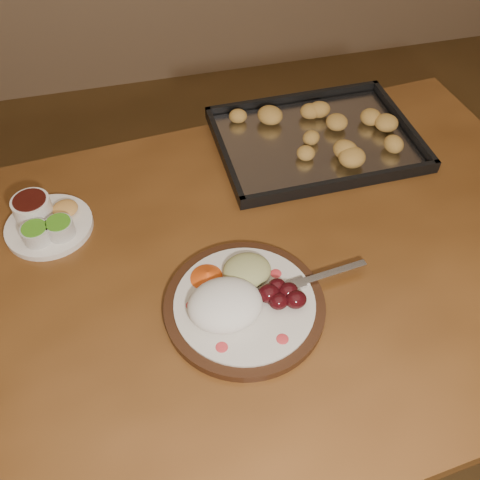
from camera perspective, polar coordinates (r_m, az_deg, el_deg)
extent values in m
plane|color=brown|center=(1.68, 9.46, -20.25)|extent=(4.00, 4.00, 0.00)
cube|color=brown|center=(1.03, -1.80, -4.19)|extent=(1.57, 1.03, 0.04)
cylinder|color=#472915|center=(1.76, 16.06, 3.76)|extent=(0.07, 0.07, 0.71)
cylinder|color=#311A0D|center=(0.96, 0.49, -7.05)|extent=(0.29, 0.29, 0.02)
cylinder|color=silver|center=(0.95, 0.49, -6.73)|extent=(0.25, 0.25, 0.01)
ellipsoid|color=red|center=(0.90, -1.96, -11.35)|extent=(0.02, 0.02, 0.00)
ellipsoid|color=red|center=(0.91, 4.55, -10.48)|extent=(0.02, 0.02, 0.00)
ellipsoid|color=red|center=(0.99, 3.85, -3.58)|extent=(0.02, 0.02, 0.00)
ellipsoid|color=red|center=(0.95, -5.16, -6.95)|extent=(0.02, 0.02, 0.00)
ellipsoid|color=silver|center=(0.93, -1.61, -6.91)|extent=(0.14, 0.12, 0.06)
ellipsoid|color=#4B0A12|center=(0.93, 4.14, -6.55)|extent=(0.04, 0.03, 0.03)
ellipsoid|color=#4B0A12|center=(0.95, 5.13, -5.43)|extent=(0.04, 0.03, 0.03)
ellipsoid|color=#4B0A12|center=(0.95, 3.95, -4.91)|extent=(0.04, 0.03, 0.03)
ellipsoid|color=#4B0A12|center=(0.94, 5.97, -6.33)|extent=(0.04, 0.03, 0.03)
ellipsoid|color=#4B0A12|center=(0.94, 3.08, -5.70)|extent=(0.04, 0.03, 0.03)
ellipsoid|color=tan|center=(0.98, 0.74, -3.26)|extent=(0.09, 0.09, 0.04)
cone|color=#E24E14|center=(0.97, -3.46, -3.79)|extent=(0.09, 0.09, 0.03)
cube|color=silver|center=(1.00, 9.80, -3.47)|extent=(0.14, 0.03, 0.00)
cube|color=silver|center=(0.97, 5.93, -4.66)|extent=(0.04, 0.03, 0.00)
cylinder|color=silver|center=(0.96, 4.84, -5.52)|extent=(0.03, 0.01, 0.00)
cylinder|color=silver|center=(0.96, 4.68, -5.23)|extent=(0.03, 0.01, 0.00)
cylinder|color=silver|center=(0.97, 4.53, -4.94)|extent=(0.03, 0.01, 0.00)
cylinder|color=silver|center=(0.97, 4.37, -4.66)|extent=(0.03, 0.01, 0.00)
cylinder|color=white|center=(1.15, -19.67, 1.39)|extent=(0.17, 0.17, 0.01)
cylinder|color=silver|center=(1.11, -20.91, 0.61)|extent=(0.05, 0.05, 0.03)
cylinder|color=#4B9E1F|center=(1.10, -21.14, 1.17)|extent=(0.05, 0.05, 0.00)
cylinder|color=silver|center=(1.10, -18.63, 1.20)|extent=(0.05, 0.05, 0.03)
cylinder|color=#4B9E1F|center=(1.09, -18.83, 1.78)|extent=(0.05, 0.05, 0.00)
cylinder|color=white|center=(1.16, -21.25, 3.20)|extent=(0.08, 0.08, 0.04)
cylinder|color=#340D09|center=(1.14, -21.55, 3.96)|extent=(0.07, 0.07, 0.00)
ellipsoid|color=#EC9E53|center=(1.15, -18.16, 3.22)|extent=(0.05, 0.05, 0.02)
cube|color=black|center=(1.30, 8.05, 10.28)|extent=(0.46, 0.34, 0.01)
cube|color=black|center=(1.41, 5.75, 14.81)|extent=(0.46, 0.02, 0.02)
cube|color=black|center=(1.17, 10.89, 6.00)|extent=(0.46, 0.02, 0.02)
cube|color=black|center=(1.38, 17.00, 11.93)|extent=(0.02, 0.34, 0.02)
cube|color=black|center=(1.23, -1.74, 9.26)|extent=(0.02, 0.34, 0.02)
cube|color=#B7B7BC|center=(1.29, 8.08, 10.49)|extent=(0.43, 0.31, 0.00)
ellipsoid|color=gold|center=(1.30, 10.57, 11.51)|extent=(0.05, 0.05, 0.04)
ellipsoid|color=gold|center=(1.34, 11.91, 12.66)|extent=(0.07, 0.07, 0.04)
ellipsoid|color=gold|center=(1.36, 8.44, 13.63)|extent=(0.07, 0.07, 0.04)
ellipsoid|color=gold|center=(1.32, 7.32, 12.64)|extent=(0.05, 0.05, 0.04)
ellipsoid|color=gold|center=(1.32, 4.95, 12.83)|extent=(0.07, 0.07, 0.04)
ellipsoid|color=gold|center=(1.28, 5.75, 11.43)|extent=(0.07, 0.07, 0.04)
ellipsoid|color=gold|center=(1.24, 2.88, 10.41)|extent=(0.05, 0.05, 0.04)
ellipsoid|color=gold|center=(1.22, 6.01, 9.33)|extent=(0.07, 0.07, 0.04)
ellipsoid|color=gold|center=(1.22, 5.82, 9.38)|extent=(0.07, 0.07, 0.04)
ellipsoid|color=gold|center=(1.22, 9.60, 8.75)|extent=(0.05, 0.05, 0.04)
ellipsoid|color=gold|center=(1.26, 9.96, 10.40)|extent=(0.07, 0.07, 0.04)
ellipsoid|color=gold|center=(1.29, 13.15, 10.81)|extent=(0.07, 0.07, 0.04)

